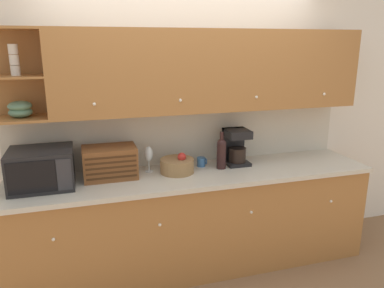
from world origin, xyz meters
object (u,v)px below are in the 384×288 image
(mug, at_px, (201,162))
(wine_bottle, at_px, (221,152))
(microwave, at_px, (42,168))
(bread_box, at_px, (110,162))
(fruit_basket, at_px, (177,165))
(wine_glass, at_px, (149,155))
(coffee_maker, at_px, (236,146))

(mug, distance_m, wine_bottle, 0.22)
(wine_bottle, bearing_deg, microwave, -179.44)
(microwave, relative_size, bread_box, 1.10)
(wine_bottle, bearing_deg, fruit_basket, 179.11)
(fruit_basket, relative_size, wine_bottle, 0.87)
(microwave, xyz_separation_m, mug, (1.37, 0.12, -0.11))
(wine_glass, xyz_separation_m, mug, (0.49, 0.01, -0.11))
(wine_glass, bearing_deg, fruit_basket, -21.40)
(wine_bottle, bearing_deg, coffee_maker, 28.46)
(bread_box, bearing_deg, microwave, -172.95)
(mug, height_order, wine_bottle, wine_bottle)
(wine_glass, xyz_separation_m, coffee_maker, (0.83, 0.00, 0.01))
(wine_glass, distance_m, coffee_maker, 0.83)
(mug, bearing_deg, fruit_basket, -158.50)
(wine_glass, bearing_deg, coffee_maker, 0.05)
(bread_box, xyz_separation_m, wine_glass, (0.34, 0.05, 0.02))
(coffee_maker, bearing_deg, microwave, -176.16)
(bread_box, relative_size, wine_bottle, 1.30)
(wine_bottle, height_order, coffee_maker, wine_bottle)
(wine_glass, relative_size, coffee_maker, 0.69)
(microwave, bearing_deg, wine_bottle, 0.56)
(wine_glass, xyz_separation_m, fruit_basket, (0.24, -0.09, -0.09))
(microwave, height_order, mug, microwave)
(wine_glass, bearing_deg, microwave, -172.59)
(wine_bottle, bearing_deg, mug, 145.04)
(wine_bottle, distance_m, coffee_maker, 0.21)
(fruit_basket, distance_m, wine_bottle, 0.42)
(microwave, distance_m, coffee_maker, 1.71)
(bread_box, height_order, wine_glass, bread_box)
(fruit_basket, bearing_deg, coffee_maker, 8.88)
(wine_glass, distance_m, wine_bottle, 0.66)
(fruit_basket, relative_size, coffee_maker, 0.89)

